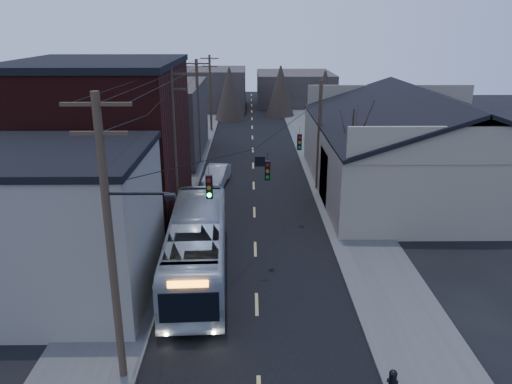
% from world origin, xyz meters
% --- Properties ---
extents(road_surface, '(9.00, 110.00, 0.02)m').
position_xyz_m(road_surface, '(0.00, 30.00, 0.01)').
color(road_surface, black).
rests_on(road_surface, ground).
extents(sidewalk_left, '(4.00, 110.00, 0.12)m').
position_xyz_m(sidewalk_left, '(-6.50, 30.00, 0.06)').
color(sidewalk_left, '#474744').
rests_on(sidewalk_left, ground).
extents(sidewalk_right, '(4.00, 110.00, 0.12)m').
position_xyz_m(sidewalk_right, '(6.50, 30.00, 0.06)').
color(sidewalk_right, '#474744').
rests_on(sidewalk_right, ground).
extents(building_clapboard, '(8.00, 8.00, 7.00)m').
position_xyz_m(building_clapboard, '(-9.00, 9.00, 3.50)').
color(building_clapboard, gray).
rests_on(building_clapboard, ground).
extents(building_brick, '(10.00, 12.00, 10.00)m').
position_xyz_m(building_brick, '(-10.00, 20.00, 5.00)').
color(building_brick, black).
rests_on(building_brick, ground).
extents(building_left_far, '(9.00, 14.00, 7.00)m').
position_xyz_m(building_left_far, '(-9.50, 36.00, 3.50)').
color(building_left_far, '#36302B').
rests_on(building_left_far, ground).
extents(warehouse, '(16.16, 20.60, 7.73)m').
position_xyz_m(warehouse, '(13.00, 25.00, 2.70)').
color(warehouse, '#7C755A').
rests_on(warehouse, ground).
extents(building_far_left, '(10.00, 12.00, 6.00)m').
position_xyz_m(building_far_left, '(-6.00, 65.00, 3.00)').
color(building_far_left, '#36302B').
rests_on(building_far_left, ground).
extents(building_far_right, '(12.00, 14.00, 5.00)m').
position_xyz_m(building_far_right, '(7.00, 70.00, 2.50)').
color(building_far_right, '#36302B').
rests_on(building_far_right, ground).
extents(bare_tree, '(0.40, 0.40, 7.20)m').
position_xyz_m(bare_tree, '(6.50, 20.00, 3.60)').
color(bare_tree, black).
rests_on(bare_tree, ground).
extents(utility_lines, '(11.24, 45.28, 10.50)m').
position_xyz_m(utility_lines, '(-3.11, 24.14, 4.95)').
color(utility_lines, '#382B1E').
rests_on(utility_lines, ground).
extents(bus, '(3.32, 12.04, 3.32)m').
position_xyz_m(bus, '(-3.00, 10.86, 1.66)').
color(bus, '#AEB5BA').
rests_on(bus, ground).
extents(parked_car, '(2.20, 4.72, 1.50)m').
position_xyz_m(parked_car, '(-3.00, 26.58, 0.75)').
color(parked_car, '#ABAFB3').
rests_on(parked_car, ground).
extents(fire_hydrant, '(0.42, 0.29, 0.85)m').
position_xyz_m(fire_hydrant, '(4.70, 2.03, 0.58)').
color(fire_hydrant, black).
rests_on(fire_hydrant, sidewalk_right).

